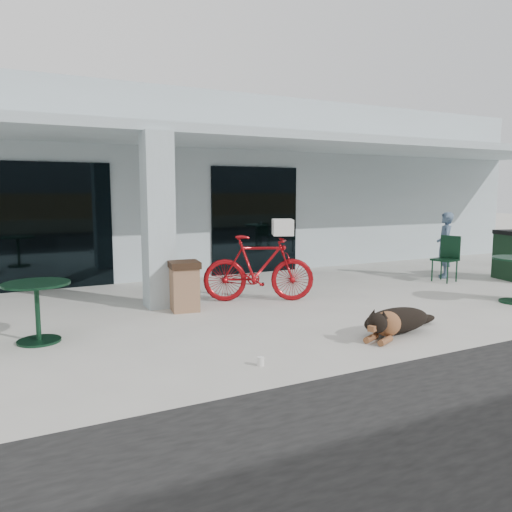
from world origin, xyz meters
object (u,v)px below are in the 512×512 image
bicycle (259,268)px  cafe_table_near (38,312)px  dog (397,319)px  cafe_chair_far_b (445,259)px  trash_receptacle (185,286)px  person (445,245)px

bicycle → cafe_table_near: (-3.93, -0.95, -0.21)m
dog → cafe_chair_far_b: cafe_chair_far_b is taller
bicycle → dog: 3.03m
bicycle → trash_receptacle: 1.53m
person → cafe_chair_far_b: bearing=-5.3°
bicycle → cafe_table_near: bicycle is taller
trash_receptacle → dog: bearing=-50.7°
dog → cafe_table_near: cafe_table_near is taller
bicycle → trash_receptacle: size_ratio=2.40×
dog → bicycle: bearing=80.5°
person → trash_receptacle: 6.76m
bicycle → dog: bicycle is taller
dog → cafe_chair_far_b: bearing=10.3°
cafe_chair_far_b → cafe_table_near: bearing=-96.3°
cafe_chair_far_b → person: size_ratio=0.67×
bicycle → trash_receptacle: bearing=117.8°
cafe_table_near → trash_receptacle: size_ratio=1.02×
dog → trash_receptacle: bearing=104.8°
bicycle → trash_receptacle: bicycle is taller
cafe_table_near → trash_receptacle: 2.56m
cafe_table_near → trash_receptacle: (2.41, 0.85, 0.02)m
cafe_chair_far_b → trash_receptacle: bearing=-101.9°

